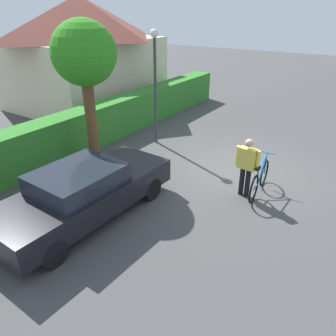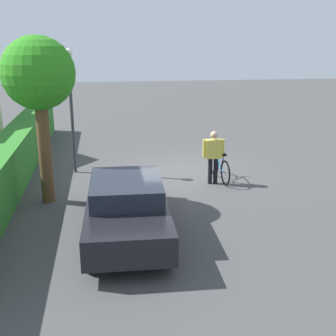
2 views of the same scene
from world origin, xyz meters
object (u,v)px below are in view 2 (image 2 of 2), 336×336
parked_car_near (127,204)px  street_lamp (70,93)px  person_rider (213,154)px  tree_kerbside (38,77)px  bicycle (220,167)px

parked_car_near → street_lamp: street_lamp is taller
parked_car_near → person_rider: 4.11m
street_lamp → tree_kerbside: bearing=167.7°
person_rider → street_lamp: size_ratio=0.41×
bicycle → tree_kerbside: tree_kerbside is taller
bicycle → parked_car_near: bearing=138.0°
street_lamp → tree_kerbside: size_ratio=0.91×
parked_car_near → tree_kerbside: bearing=41.2°
bicycle → person_rider: person_rider is taller
parked_car_near → tree_kerbside: 3.99m
street_lamp → parked_car_near: bearing=-163.6°
bicycle → person_rider: bearing=136.9°
person_rider → tree_kerbside: size_ratio=0.37×
parked_car_near → tree_kerbside: tree_kerbside is taller
parked_car_near → person_rider: person_rider is taller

